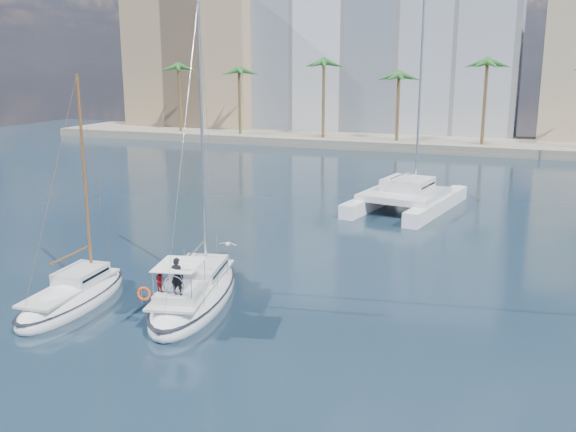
% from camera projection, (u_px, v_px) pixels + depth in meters
% --- Properties ---
extents(ground, '(160.00, 160.00, 0.00)m').
position_uv_depth(ground, '(284.00, 288.00, 33.99)').
color(ground, black).
rests_on(ground, ground).
extents(quay, '(120.00, 14.00, 1.20)m').
position_uv_depth(quay, '(443.00, 143.00, 89.22)').
color(quay, gray).
rests_on(quay, ground).
extents(building_modern, '(42.00, 16.00, 28.00)m').
position_uv_depth(building_modern, '(381.00, 47.00, 101.15)').
color(building_modern, white).
rests_on(building_modern, ground).
extents(building_tan_left, '(22.00, 14.00, 22.00)m').
position_uv_depth(building_tan_left, '(201.00, 66.00, 108.67)').
color(building_tan_left, tan).
rests_on(building_tan_left, ground).
extents(palm_left, '(3.60, 3.60, 12.30)m').
position_uv_depth(palm_left, '(210.00, 71.00, 95.16)').
color(palm_left, brown).
rests_on(palm_left, ground).
extents(palm_centre, '(3.60, 3.60, 12.30)m').
position_uv_depth(palm_centre, '(443.00, 73.00, 83.32)').
color(palm_centre, brown).
rests_on(palm_centre, ground).
extents(main_sloop, '(5.41, 10.72, 15.24)m').
position_uv_depth(main_sloop, '(195.00, 294.00, 31.75)').
color(main_sloop, white).
rests_on(main_sloop, ground).
extents(small_sloop, '(3.26, 8.40, 11.80)m').
position_uv_depth(small_sloop, '(74.00, 297.00, 31.53)').
color(small_sloop, white).
rests_on(small_sloop, ground).
extents(catamaran, '(8.33, 13.48, 18.29)m').
position_uv_depth(catamaran, '(407.00, 195.00, 52.12)').
color(catamaran, white).
rests_on(catamaran, ground).
extents(seagull, '(1.18, 0.51, 0.22)m').
position_uv_depth(seagull, '(228.00, 244.00, 39.53)').
color(seagull, silver).
rests_on(seagull, ground).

